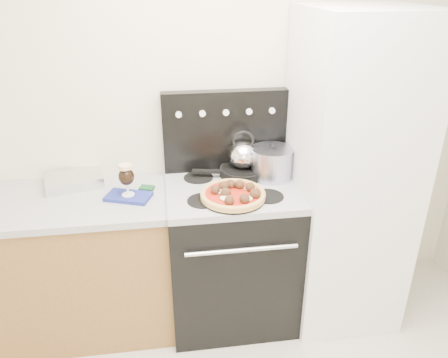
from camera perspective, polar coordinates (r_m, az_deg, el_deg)
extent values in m
cube|color=beige|center=(2.71, -1.75, 8.20)|extent=(3.50, 0.01, 2.50)
cube|color=brown|center=(2.89, -21.81, -10.90)|extent=(1.45, 0.60, 0.86)
cube|color=#AAAAAA|center=(2.66, -23.35, -3.00)|extent=(1.48, 0.63, 0.04)
cube|color=black|center=(2.79, 0.92, -9.90)|extent=(0.76, 0.65, 0.88)
cube|color=#ADADB2|center=(2.55, 0.99, -1.44)|extent=(0.76, 0.65, 0.04)
cube|color=black|center=(2.70, 0.10, 6.31)|extent=(0.76, 0.08, 0.50)
cube|color=silver|center=(2.70, 15.91, 0.28)|extent=(0.64, 0.68, 1.90)
cube|color=white|center=(2.75, -19.00, -0.12)|extent=(0.37, 0.31, 0.06)
cube|color=navy|center=(2.51, -12.37, -2.26)|extent=(0.28, 0.22, 0.02)
cylinder|color=black|center=(2.41, 1.17, -2.52)|extent=(0.44, 0.44, 0.01)
cylinder|color=black|center=(2.68, 2.46, 0.99)|extent=(0.33, 0.33, 0.05)
cylinder|color=#AAA9C1|center=(2.64, 6.24, 2.01)|extent=(0.29, 0.29, 0.18)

